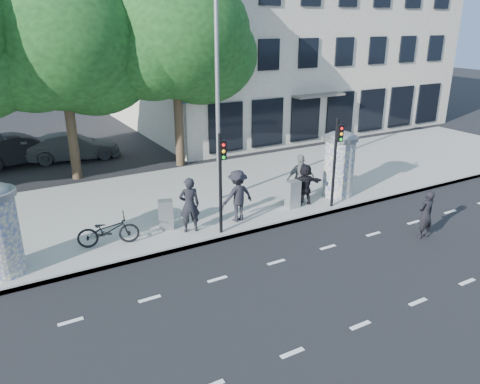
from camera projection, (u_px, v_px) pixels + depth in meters
ground at (304, 283)px, 12.99m from camera, size 120.00×120.00×0.00m
sidewalk at (193, 198)px, 19.07m from camera, size 40.00×8.00×0.15m
curb at (241, 234)px, 15.85m from camera, size 40.00×0.10×0.16m
lane_dash_near at (360, 325)px, 11.19m from camera, size 32.00×0.12×0.01m
lane_dash_far at (276, 262)px, 14.13m from camera, size 32.00×0.12×0.01m
ad_column_right at (339, 162)px, 18.71m from camera, size 1.36×1.36×2.65m
traffic_pole_near at (221, 174)px, 15.03m from camera, size 0.22×0.31×3.40m
traffic_pole_far at (336, 154)px, 17.27m from camera, size 0.22×0.31×3.40m
street_lamp at (218, 81)px, 17.12m from camera, size 0.25×0.93×8.00m
tree_near_left at (60, 41)px, 19.62m from camera, size 6.80×6.80×8.97m
tree_center at (175, 34)px, 21.54m from camera, size 7.00×7.00×9.30m
building at (273, 34)px, 32.81m from camera, size 20.30×15.85×12.00m
ped_b at (189, 205)px, 15.55m from camera, size 0.78×0.60×1.91m
ped_d at (238, 196)px, 16.42m from camera, size 1.24×0.76×1.87m
ped_e at (301, 179)px, 18.12m from camera, size 1.24×0.88×1.92m
ped_f at (305, 184)px, 17.95m from camera, size 1.60×0.94×1.63m
man_road at (426, 214)px, 15.48m from camera, size 0.62×0.42×1.66m
bicycle at (108, 230)px, 14.73m from camera, size 1.06×2.01×1.01m
cabinet_left at (166, 215)px, 15.90m from camera, size 0.58×0.50×1.03m
cabinet_right at (293, 194)px, 17.71m from camera, size 0.51×0.38×1.06m
car_mid at (20, 149)px, 23.64m from camera, size 2.32×4.85×1.54m
car_right at (72, 146)px, 24.54m from camera, size 2.56×5.02×1.40m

